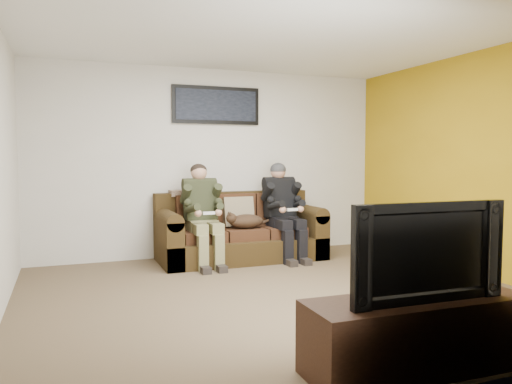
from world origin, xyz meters
name	(u,v)px	position (x,y,z in m)	size (l,w,h in m)	color
floor	(277,295)	(0.00, 0.00, 0.00)	(5.00, 5.00, 0.00)	brown
ceiling	(278,31)	(0.00, 0.00, 2.60)	(5.00, 5.00, 0.00)	silver
wall_back	(214,163)	(0.00, 2.25, 1.30)	(5.00, 5.00, 0.00)	beige
wall_front	(437,171)	(0.00, -2.25, 1.30)	(5.00, 5.00, 0.00)	beige
wall_right	(474,164)	(2.50, 0.00, 1.30)	(4.50, 4.50, 0.00)	beige
accent_wall_right	(473,164)	(2.49, 0.00, 1.30)	(4.50, 4.50, 0.00)	#A88110
sofa	(239,234)	(0.23, 1.83, 0.34)	(2.19, 0.94, 0.89)	#34250F
throw_pillow	(238,212)	(0.23, 1.87, 0.64)	(0.42, 0.12, 0.40)	#8A785A
throw_blanket	(186,193)	(-0.43, 2.10, 0.89)	(0.45, 0.22, 0.08)	gray
person_left	(202,208)	(-0.33, 1.65, 0.73)	(0.51, 0.87, 1.29)	#857F53
person_right	(283,205)	(0.79, 1.65, 0.73)	(0.51, 0.86, 1.30)	black
cat	(245,221)	(0.24, 1.63, 0.54)	(0.66, 0.26, 0.24)	#442C1A
framed_poster	(216,105)	(0.03, 2.22, 2.10)	(1.25, 0.05, 0.52)	black
tv_stand	(417,334)	(0.13, -1.95, 0.24)	(1.50, 0.48, 0.47)	#311B10
television	(419,250)	(0.13, -1.95, 0.79)	(1.10, 0.14, 0.63)	black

